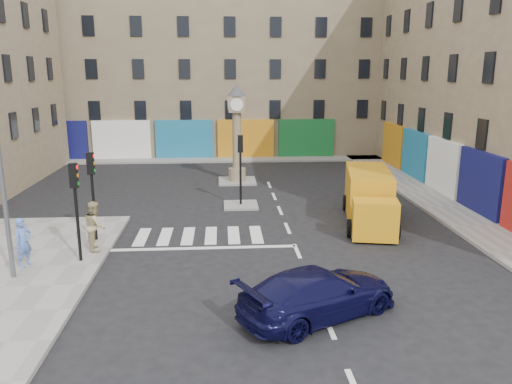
{
  "coord_description": "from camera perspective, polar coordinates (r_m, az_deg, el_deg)",
  "views": [
    {
      "loc": [
        -2.95,
        -17.76,
        7.07
      ],
      "look_at": [
        -1.53,
        2.98,
        2.0
      ],
      "focal_mm": 35.0,
      "sensor_mm": 36.0,
      "label": 1
    }
  ],
  "objects": [
    {
      "name": "navy_sedan",
      "position": [
        15.02,
        7.17,
        -11.37
      ],
      "size": [
        5.4,
        4.15,
        1.46
      ],
      "primitive_type": "imported",
      "rotation": [
        0.0,
        0.0,
        2.06
      ],
      "color": "black",
      "rests_on": "ground"
    },
    {
      "name": "pedestrian_blue",
      "position": [
        19.89,
        -25.04,
        -5.24
      ],
      "size": [
        0.71,
        0.79,
        1.81
      ],
      "primitive_type": "imported",
      "rotation": [
        0.0,
        0.0,
        1.02
      ],
      "color": "#5374BF",
      "rests_on": "sidewalk_left"
    },
    {
      "name": "island_far",
      "position": [
        32.54,
        -2.16,
        1.26
      ],
      "size": [
        2.4,
        2.4,
        0.12
      ],
      "primitive_type": "cube",
      "color": "gray",
      "rests_on": "ground"
    },
    {
      "name": "sidewalk_right",
      "position": [
        30.91,
        18.33,
        -0.08
      ],
      "size": [
        2.6,
        30.0,
        0.15
      ],
      "primitive_type": "cube",
      "color": "gray",
      "rests_on": "ground"
    },
    {
      "name": "ground",
      "position": [
        19.34,
        5.17,
        -7.79
      ],
      "size": [
        120.0,
        120.0,
        0.0
      ],
      "primitive_type": "plane",
      "color": "black",
      "rests_on": "ground"
    },
    {
      "name": "yellow_van",
      "position": [
        24.41,
        12.78,
        -0.6
      ],
      "size": [
        3.22,
        6.78,
        2.37
      ],
      "rotation": [
        0.0,
        0.0,
        -0.2
      ],
      "color": "orange",
      "rests_on": "ground"
    },
    {
      "name": "sidewalk_far",
      "position": [
        40.58,
        -5.36,
        3.72
      ],
      "size": [
        32.0,
        2.4,
        0.15
      ],
      "primitive_type": "cube",
      "color": "gray",
      "rests_on": "ground"
    },
    {
      "name": "traffic_light_island",
      "position": [
        26.16,
        -1.79,
        3.84
      ],
      "size": [
        0.28,
        0.22,
        3.7
      ],
      "color": "black",
      "rests_on": "island_near"
    },
    {
      "name": "traffic_light_left_near",
      "position": [
        19.26,
        -19.94,
        -0.48
      ],
      "size": [
        0.28,
        0.22,
        3.7
      ],
      "color": "black",
      "rests_on": "sidewalk_left"
    },
    {
      "name": "pedestrian_tan",
      "position": [
        20.67,
        -17.93,
        -3.67
      ],
      "size": [
        0.98,
        1.12,
        1.97
      ],
      "primitive_type": "imported",
      "rotation": [
        0.0,
        0.0,
        1.85
      ],
      "color": "tan",
      "rests_on": "sidewalk_left"
    },
    {
      "name": "building_far",
      "position": [
        45.79,
        -5.43,
        15.44
      ],
      "size": [
        32.0,
        10.0,
        17.0
      ],
      "primitive_type": "cube",
      "color": "#7F7055",
      "rests_on": "ground"
    },
    {
      "name": "island_near",
      "position": [
        26.71,
        -1.75,
        -1.51
      ],
      "size": [
        1.8,
        1.8,
        0.12
      ],
      "primitive_type": "cube",
      "color": "gray",
      "rests_on": "ground"
    },
    {
      "name": "clock_pillar",
      "position": [
        31.96,
        -2.22,
        7.37
      ],
      "size": [
        1.2,
        1.2,
        6.1
      ],
      "color": "#948160",
      "rests_on": "island_far"
    },
    {
      "name": "traffic_light_left_far",
      "position": [
        21.52,
        -18.24,
        1.08
      ],
      "size": [
        0.28,
        0.22,
        3.7
      ],
      "color": "black",
      "rests_on": "sidewalk_left"
    }
  ]
}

